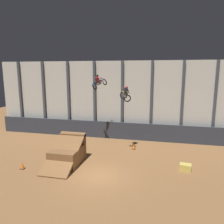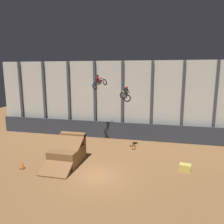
# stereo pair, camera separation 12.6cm
# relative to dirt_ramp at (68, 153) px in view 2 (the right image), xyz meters

# --- Properties ---
(ground_plane) EXTENTS (60.00, 60.00, 0.00)m
(ground_plane) POSITION_rel_dirt_ramp_xyz_m (3.35, -2.01, -0.84)
(ground_plane) COLOR brown
(arena_back_wall) EXTENTS (32.00, 0.40, 9.12)m
(arena_back_wall) POSITION_rel_dirt_ramp_xyz_m (3.35, 8.38, 3.72)
(arena_back_wall) COLOR beige
(arena_back_wall) RESTS_ON ground_plane
(lower_barrier) EXTENTS (31.36, 0.20, 2.01)m
(lower_barrier) POSITION_rel_dirt_ramp_xyz_m (3.35, 7.62, 0.16)
(lower_barrier) COLOR #2D333D
(lower_barrier) RESTS_ON ground_plane
(dirt_ramp) EXTENTS (2.40, 4.53, 2.47)m
(dirt_ramp) POSITION_rel_dirt_ramp_xyz_m (0.00, 0.00, 0.00)
(dirt_ramp) COLOR brown
(dirt_ramp) RESTS_ON ground_plane
(rider_bike_left_air) EXTENTS (1.58, 1.77, 1.65)m
(rider_bike_left_air) POSITION_rel_dirt_ramp_xyz_m (1.29, 5.59, 5.92)
(rider_bike_left_air) COLOR black
(rider_bike_right_air) EXTENTS (0.92, 1.74, 1.64)m
(rider_bike_right_air) POSITION_rel_dirt_ramp_xyz_m (4.48, 3.80, 4.90)
(rider_bike_right_air) COLOR black
(traffic_cone_near_ramp) EXTENTS (0.36, 0.36, 0.58)m
(traffic_cone_near_ramp) POSITION_rel_dirt_ramp_xyz_m (5.27, 4.55, -0.56)
(traffic_cone_near_ramp) COLOR black
(traffic_cone_near_ramp) RESTS_ON ground_plane
(traffic_cone_arena_edge) EXTENTS (0.36, 0.36, 0.58)m
(traffic_cone_arena_edge) POSITION_rel_dirt_ramp_xyz_m (-3.11, -2.11, -0.56)
(traffic_cone_arena_edge) COLOR black
(traffic_cone_arena_edge) RESTS_ON ground_plane
(hay_bale_trackside) EXTENTS (0.98, 0.73, 0.57)m
(hay_bale_trackside) POSITION_rel_dirt_ramp_xyz_m (9.96, 0.50, -0.56)
(hay_bale_trackside) COLOR #CCB751
(hay_bale_trackside) RESTS_ON ground_plane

